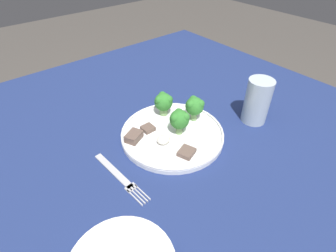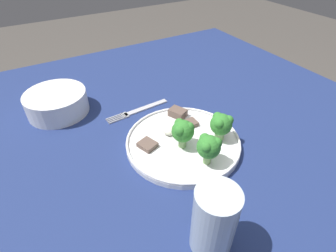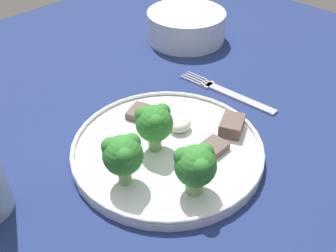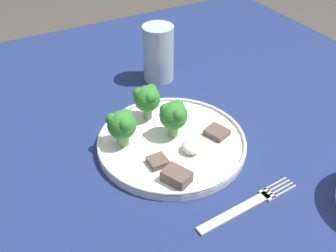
% 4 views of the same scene
% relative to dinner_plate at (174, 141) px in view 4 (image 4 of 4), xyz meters
% --- Properties ---
extents(table, '(1.23, 1.20, 0.76)m').
position_rel_dinner_plate_xyz_m(table, '(0.02, -0.00, -0.10)').
color(table, navy).
rests_on(table, ground_plane).
extents(dinner_plate, '(0.27, 0.27, 0.02)m').
position_rel_dinner_plate_xyz_m(dinner_plate, '(0.00, 0.00, 0.00)').
color(dinner_plate, white).
rests_on(dinner_plate, table).
extents(fork, '(0.03, 0.18, 0.00)m').
position_rel_dinner_plate_xyz_m(fork, '(0.18, 0.03, -0.01)').
color(fork, '#B2B2B7').
rests_on(fork, table).
extents(drinking_glass, '(0.07, 0.07, 0.13)m').
position_rel_dinner_plate_xyz_m(drinking_glass, '(-0.22, 0.09, 0.05)').
color(drinking_glass, '#B2C1CC').
rests_on(drinking_glass, table).
extents(broccoli_floret_near_rim_left, '(0.05, 0.05, 0.07)m').
position_rel_dinner_plate_xyz_m(broccoli_floret_near_rim_left, '(-0.08, -0.01, 0.05)').
color(broccoli_floret_near_rim_left, '#7FA866').
rests_on(broccoli_floret_near_rim_left, dinner_plate).
extents(broccoli_floret_center_left, '(0.05, 0.05, 0.07)m').
position_rel_dinner_plate_xyz_m(broccoli_floret_center_left, '(-0.03, -0.08, 0.04)').
color(broccoli_floret_center_left, '#7FA866').
rests_on(broccoli_floret_center_left, dinner_plate).
extents(broccoli_floret_back_left, '(0.05, 0.05, 0.07)m').
position_rel_dinner_plate_xyz_m(broccoli_floret_back_left, '(-0.01, 0.01, 0.05)').
color(broccoli_floret_back_left, '#7FA866').
rests_on(broccoli_floret_back_left, dinner_plate).
extents(meat_slice_front_slice, '(0.03, 0.03, 0.01)m').
position_rel_dinner_plate_xyz_m(meat_slice_front_slice, '(0.04, -0.05, 0.01)').
color(meat_slice_front_slice, brown).
rests_on(meat_slice_front_slice, dinner_plate).
extents(meat_slice_middle_slice, '(0.05, 0.05, 0.02)m').
position_rel_dinner_plate_xyz_m(meat_slice_middle_slice, '(0.09, -0.05, 0.01)').
color(meat_slice_middle_slice, brown).
rests_on(meat_slice_middle_slice, dinner_plate).
extents(meat_slice_rear_slice, '(0.05, 0.04, 0.01)m').
position_rel_dinner_plate_xyz_m(meat_slice_rear_slice, '(0.03, 0.08, 0.01)').
color(meat_slice_rear_slice, brown).
rests_on(meat_slice_rear_slice, dinner_plate).
extents(sauce_dollop, '(0.03, 0.03, 0.02)m').
position_rel_dinner_plate_xyz_m(sauce_dollop, '(0.04, 0.01, 0.01)').
color(sauce_dollop, silver).
rests_on(sauce_dollop, dinner_plate).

